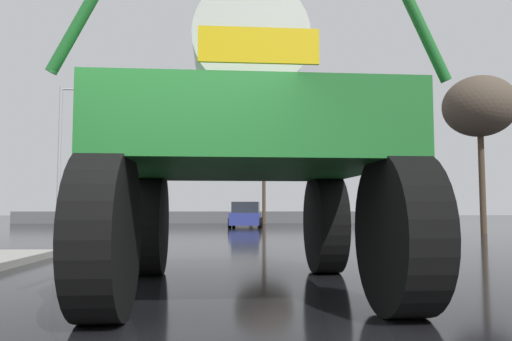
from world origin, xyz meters
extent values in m
plane|color=black|center=(0.00, 18.00, 0.00)|extent=(120.00, 120.00, 0.00)
cylinder|color=black|center=(-0.82, 4.91, 0.87)|extent=(0.54, 1.75, 1.74)
cylinder|color=black|center=(2.25, 5.03, 0.87)|extent=(0.54, 1.75, 1.74)
cylinder|color=black|center=(-0.68, 1.31, 0.87)|extent=(0.54, 1.75, 1.74)
cylinder|color=black|center=(2.39, 1.42, 0.87)|extent=(0.54, 1.75, 1.74)
cube|color=#1E6B28|center=(0.78, 3.17, 2.07)|extent=(3.73, 4.44, 0.86)
cube|color=#1A5B22|center=(0.77, 3.62, 3.09)|extent=(1.41, 1.26, 1.19)
cylinder|color=silver|center=(0.81, 2.54, 3.21)|extent=(1.47, 1.29, 1.43)
cube|color=yellow|center=(0.87, 0.98, 2.75)|extent=(1.21, 0.09, 0.36)
cube|color=navy|center=(1.36, 26.10, 0.53)|extent=(2.04, 4.23, 0.70)
cube|color=#23282D|center=(1.35, 25.95, 1.20)|extent=(1.73, 2.23, 0.64)
cylinder|color=black|center=(0.63, 27.52, 0.30)|extent=(0.23, 0.61, 0.60)
cylinder|color=black|center=(2.32, 27.37, 0.30)|extent=(0.23, 0.61, 0.60)
cylinder|color=black|center=(0.40, 24.83, 0.30)|extent=(0.23, 0.61, 0.60)
cylinder|color=black|center=(2.09, 24.68, 0.30)|extent=(0.23, 0.61, 0.60)
cylinder|color=#A8AAAF|center=(4.58, 7.86, 1.68)|extent=(0.11, 0.11, 3.36)
cube|color=black|center=(4.58, 8.08, 2.84)|extent=(0.24, 0.32, 0.84)
sphere|color=#390503|center=(4.58, 8.27, 3.11)|extent=(0.17, 0.17, 0.17)
sphere|color=#3C2403|center=(4.58, 8.27, 2.84)|extent=(0.17, 0.17, 0.17)
sphere|color=green|center=(4.58, 8.27, 2.57)|extent=(0.17, 0.17, 0.17)
cylinder|color=#A8AAAF|center=(5.82, 24.32, 2.07)|extent=(0.11, 0.11, 4.15)
cube|color=black|center=(5.82, 24.54, 3.63)|extent=(0.24, 0.32, 0.84)
sphere|color=#390503|center=(5.82, 24.73, 3.90)|extent=(0.17, 0.17, 0.17)
sphere|color=#3C2403|center=(5.82, 24.73, 3.63)|extent=(0.17, 0.17, 0.17)
sphere|color=green|center=(5.82, 24.73, 3.36)|extent=(0.17, 0.17, 0.17)
cylinder|color=#A8AAAF|center=(-9.54, 25.51, 4.14)|extent=(0.18, 0.18, 8.28)
cylinder|color=#A8AAAF|center=(-8.78, 25.51, 8.13)|extent=(1.52, 0.10, 0.10)
cube|color=silver|center=(-8.02, 25.51, 8.03)|extent=(0.50, 0.24, 0.16)
cylinder|color=#473828|center=(11.89, 18.28, 2.33)|extent=(0.27, 0.27, 4.66)
ellipsoid|color=brown|center=(11.89, 18.28, 5.81)|extent=(3.29, 3.29, 2.79)
cylinder|color=#473828|center=(2.82, 32.55, 2.30)|extent=(0.25, 0.25, 4.59)
ellipsoid|color=brown|center=(2.82, 32.55, 6.10)|extent=(4.31, 4.31, 3.66)
cube|color=#59595B|center=(0.00, 34.42, 0.45)|extent=(32.12, 0.24, 0.90)
camera|label=1|loc=(0.62, -3.84, 1.14)|focal=35.02mm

